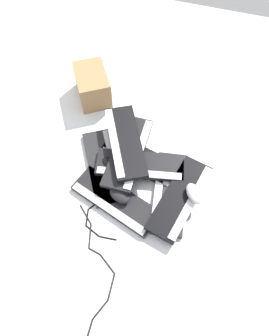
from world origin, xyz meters
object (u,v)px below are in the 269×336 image
object	(u,v)px
keyboard_0	(169,192)
keyboard_5	(140,165)
keyboard_7	(125,141)
cardboard_box	(93,85)
keyboard_1	(141,161)
mouse_1	(111,164)
keyboard_6	(129,152)
mouse_2	(114,164)
mouse_0	(120,195)
mouse_3	(194,193)
keyboard_4	(181,198)
keyboard_2	(104,166)
keyboard_3	(115,201)

from	to	relation	value
keyboard_0	keyboard_5	xyz separation A→B (m)	(-0.18, 0.09, 0.03)
keyboard_7	cardboard_box	xyz separation A→B (m)	(-0.31, 0.33, -0.02)
keyboard_0	cardboard_box	size ratio (longest dim) A/B	1.82
keyboard_1	cardboard_box	xyz separation A→B (m)	(-0.40, 0.36, 0.07)
keyboard_5	mouse_1	distance (m)	0.15
keyboard_0	mouse_1	world-z (taller)	mouse_1
keyboard_6	mouse_2	bearing A→B (deg)	-127.21
mouse_1	cardboard_box	bearing A→B (deg)	-35.62
keyboard_0	mouse_0	world-z (taller)	mouse_0
keyboard_0	mouse_3	size ratio (longest dim) A/B	4.17
keyboard_4	keyboard_7	distance (m)	0.39
keyboard_6	cardboard_box	xyz separation A→B (m)	(-0.34, 0.37, 0.01)
keyboard_2	keyboard_6	world-z (taller)	keyboard_6
keyboard_6	keyboard_7	world-z (taller)	keyboard_7
keyboard_7	mouse_1	bearing A→B (deg)	-106.67
mouse_0	mouse_1	bearing A→B (deg)	142.99
keyboard_2	mouse_3	world-z (taller)	mouse_3
cardboard_box	keyboard_5	bearing A→B (deg)	-44.84
keyboard_3	keyboard_6	distance (m)	0.26
keyboard_0	mouse_1	size ratio (longest dim) A/B	4.17
keyboard_7	mouse_0	bearing A→B (deg)	-77.24
keyboard_6	mouse_3	xyz separation A→B (m)	(0.36, -0.13, 0.01)
keyboard_2	keyboard_3	xyz separation A→B (m)	(0.12, -0.17, 0.00)
keyboard_0	keyboard_6	distance (m)	0.29
mouse_2	keyboard_1	bearing A→B (deg)	-50.70
keyboard_4	mouse_0	bearing A→B (deg)	-164.51
keyboard_4	mouse_2	xyz separation A→B (m)	(-0.36, 0.08, 0.01)
mouse_0	mouse_1	distance (m)	0.18
keyboard_7	mouse_3	distance (m)	0.43
keyboard_2	keyboard_7	bearing A→B (deg)	56.78
keyboard_5	mouse_0	distance (m)	0.19
keyboard_0	keyboard_5	distance (m)	0.20
mouse_0	mouse_1	xyz separation A→B (m)	(-0.10, 0.15, 0.00)
keyboard_2	mouse_3	bearing A→B (deg)	-5.91
keyboard_3	mouse_0	distance (m)	0.04
keyboard_0	keyboard_4	bearing A→B (deg)	-22.71
keyboard_4	keyboard_6	distance (m)	0.35
mouse_3	keyboard_2	bearing A→B (deg)	48.46
mouse_3	cardboard_box	size ratio (longest dim) A/B	0.44
keyboard_1	keyboard_3	xyz separation A→B (m)	(-0.06, -0.25, 0.00)
keyboard_0	keyboard_3	size ratio (longest dim) A/B	0.99
keyboard_3	keyboard_4	bearing A→B (deg)	17.82
keyboard_1	keyboard_6	xyz separation A→B (m)	(-0.07, -0.01, 0.06)
cardboard_box	keyboard_4	bearing A→B (deg)	-38.75
cardboard_box	keyboard_6	bearing A→B (deg)	-47.33
keyboard_1	mouse_0	world-z (taller)	mouse_0
keyboard_3	cardboard_box	distance (m)	0.71
keyboard_1	mouse_1	size ratio (longest dim) A/B	4.20
keyboard_2	mouse_3	size ratio (longest dim) A/B	4.13
keyboard_4	mouse_0	size ratio (longest dim) A/B	4.21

